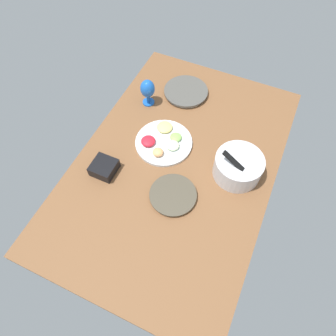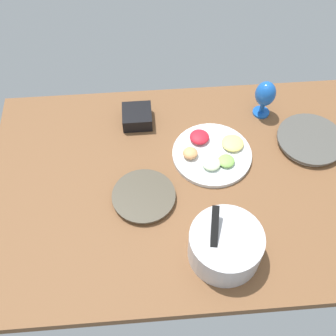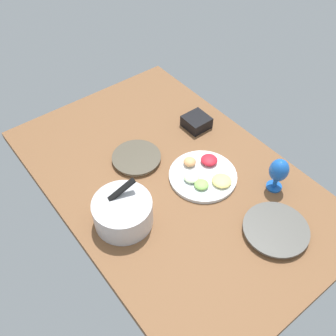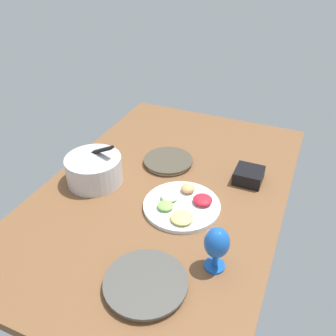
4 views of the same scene
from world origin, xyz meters
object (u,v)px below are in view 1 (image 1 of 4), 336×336
object	(u,v)px
dinner_plate_left	(186,92)
fruit_platter	(163,142)
mixing_bowl	(238,166)
hurricane_glass_blue	(148,90)
dinner_plate_right	(173,195)
square_bowl_black	(104,167)

from	to	relation	value
dinner_plate_left	fruit_platter	size ratio (longest dim) A/B	0.86
mixing_bowl	hurricane_glass_blue	distance (cm)	70.89
dinner_plate_left	mixing_bowl	bearing A→B (deg)	47.13
dinner_plate_left	dinner_plate_right	size ratio (longest dim) A/B	1.15
mixing_bowl	square_bowl_black	xyz separation A→B (cm)	(27.61, -64.78, -3.34)
square_bowl_black	mixing_bowl	bearing A→B (deg)	113.09
dinner_plate_right	square_bowl_black	size ratio (longest dim) A/B	1.93
dinner_plate_right	fruit_platter	bearing A→B (deg)	-147.01
mixing_bowl	fruit_platter	size ratio (longest dim) A/B	0.78
square_bowl_black	dinner_plate_right	bearing A→B (deg)	91.32
dinner_plate_right	square_bowl_black	distance (cm)	39.75
mixing_bowl	fruit_platter	xyz separation A→B (cm)	(-2.01, -43.74, -5.24)
dinner_plate_left	hurricane_glass_blue	bearing A→B (deg)	-47.11
dinner_plate_right	hurricane_glass_blue	distance (cm)	67.80
mixing_bowl	fruit_platter	bearing A→B (deg)	-92.63
dinner_plate_right	hurricane_glass_blue	xyz separation A→B (cm)	(-53.62, -40.35, 9.72)
dinner_plate_left	hurricane_glass_blue	size ratio (longest dim) A/B	1.59
hurricane_glass_blue	square_bowl_black	distance (cm)	55.05
dinner_plate_left	square_bowl_black	size ratio (longest dim) A/B	2.23
dinner_plate_left	dinner_plate_right	distance (cm)	73.93
fruit_platter	dinner_plate_left	bearing A→B (deg)	-175.23
mixing_bowl	square_bowl_black	bearing A→B (deg)	-66.91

